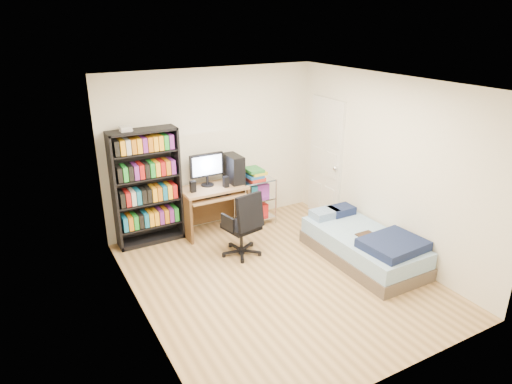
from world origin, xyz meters
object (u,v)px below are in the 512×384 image
media_shelf (147,186)px  computer_desk (218,189)px  office_chair (243,235)px  bed (364,246)px

media_shelf → computer_desk: 1.11m
media_shelf → office_chair: 1.58m
computer_desk → office_chair: 1.03m
computer_desk → bed: (1.34, -1.91, -0.45)m
media_shelf → office_chair: bearing=-45.9°
bed → computer_desk: bearing=125.0°
computer_desk → bed: bearing=-55.0°
media_shelf → computer_desk: bearing=-5.4°
office_chair → bed: office_chair is taller
media_shelf → computer_desk: (1.08, -0.10, -0.21)m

